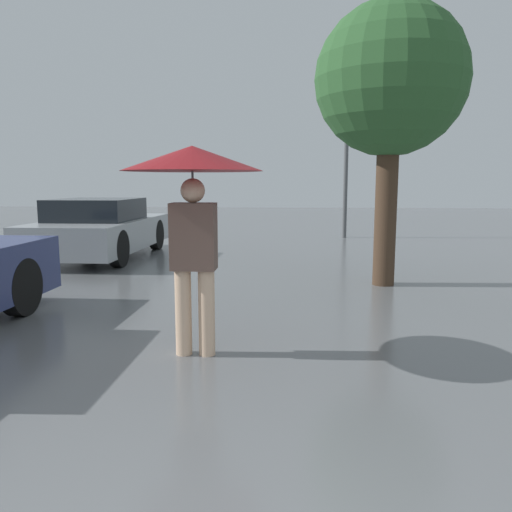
% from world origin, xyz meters
% --- Properties ---
extents(pedestrian, '(1.20, 1.20, 1.82)m').
position_xyz_m(pedestrian, '(-0.28, 3.59, 1.51)').
color(pedestrian, beige).
rests_on(pedestrian, ground_plane).
extents(parked_car_farthest, '(1.77, 3.96, 1.19)m').
position_xyz_m(parked_car_farthest, '(-3.36, 9.21, 0.57)').
color(parked_car_farthest, '#9EA3A8').
rests_on(parked_car_farthest, ground_plane).
extents(tree, '(2.14, 2.14, 4.02)m').
position_xyz_m(tree, '(1.91, 6.82, 2.91)').
color(tree, '#473323').
rests_on(tree, ground_plane).
extents(street_lamp, '(0.34, 0.34, 4.26)m').
position_xyz_m(street_lamp, '(1.95, 13.29, 2.88)').
color(street_lamp, '#515456').
rests_on(street_lamp, ground_plane).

